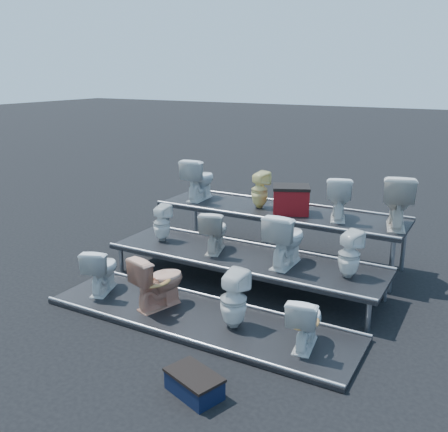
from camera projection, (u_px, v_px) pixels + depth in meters
The scene contains 18 objects.
ground at pixel (244, 285), 7.58m from camera, with size 80.00×80.00×0.00m, color black.
tier_front at pixel (198, 319), 6.48m from camera, with size 4.20×1.20×0.06m, color black.
tier_mid at pixel (244, 271), 7.52m from camera, with size 4.20×1.20×0.46m, color black.
tier_back at pixel (278, 234), 8.55m from camera, with size 4.20×1.20×0.86m, color black.
toilet_0 at pixel (102, 269), 7.14m from camera, with size 0.38×0.66×0.67m, color silver.
toilet_1 at pixel (159, 281), 6.66m from camera, with size 0.42×0.73×0.74m, color tan.
toilet_2 at pixel (234, 299), 6.13m from camera, with size 0.33×0.34×0.74m, color silver.
toilet_3 at pixel (305, 320), 5.71m from camera, with size 0.36×0.63×0.64m, color silver.
toilet_4 at pixel (162, 223), 8.07m from camera, with size 0.27×0.28×0.60m, color silver.
toilet_5 at pixel (215, 231), 7.60m from camera, with size 0.37×0.64×0.65m, color beige.
toilet_6 at pixel (286, 239), 7.04m from camera, with size 0.44×0.77×0.78m, color silver.
toilet_7 at pixel (349, 254), 6.63m from camera, with size 0.29×0.30×0.65m, color silver.
toilet_8 at pixel (199, 179), 9.07m from camera, with size 0.42×0.75×0.76m, color silver.
toilet_9 at pixel (260, 190), 8.51m from camera, with size 0.28×0.29×0.63m, color #F1E697.
toilet_10 at pixel (339, 197), 7.86m from camera, with size 0.39×0.69×0.70m, color silver.
toilet_11 at pixel (398, 201), 7.43m from camera, with size 0.46×0.80×0.82m, color beige.
red_crate at pixel (291, 201), 8.22m from camera, with size 0.57×0.46×0.41m, color maroon.
step_stool at pixel (194, 385), 4.99m from camera, with size 0.56×0.34×0.20m, color black.
Camera 1 is at (3.14, -6.25, 3.13)m, focal length 40.00 mm.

